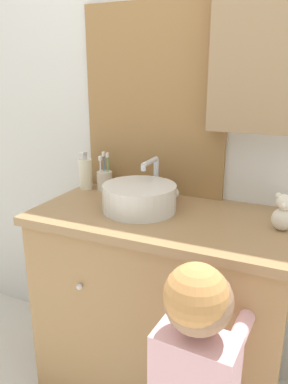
{
  "coord_description": "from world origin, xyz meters",
  "views": [
    {
      "loc": [
        0.52,
        -1.03,
        1.44
      ],
      "look_at": [
        -0.07,
        0.26,
        0.99
      ],
      "focal_mm": 35.0,
      "sensor_mm": 36.0,
      "label": 1
    }
  ],
  "objects": [
    {
      "name": "wall_back",
      "position": [
        0.02,
        0.62,
        1.28
      ],
      "size": [
        3.2,
        0.18,
        2.5
      ],
      "color": "silver",
      "rests_on": "ground_plane"
    },
    {
      "name": "vanity_counter",
      "position": [
        0.0,
        0.31,
        0.45
      ],
      "size": [
        1.07,
        0.57,
        0.89
      ],
      "color": "#A37A4C",
      "rests_on": "ground_plane"
    },
    {
      "name": "sink_basin",
      "position": [
        -0.11,
        0.32,
        0.95
      ],
      "size": [
        0.31,
        0.36,
        0.2
      ],
      "color": "silver",
      "rests_on": "vanity_counter"
    },
    {
      "name": "toothbrush_holder",
      "position": [
        -0.39,
        0.51,
        0.94
      ],
      "size": [
        0.08,
        0.08,
        0.19
      ],
      "color": "beige",
      "rests_on": "vanity_counter"
    },
    {
      "name": "soap_dispenser",
      "position": [
        -0.49,
        0.49,
        0.97
      ],
      "size": [
        0.06,
        0.06,
        0.19
      ],
      "color": "beige",
      "rests_on": "vanity_counter"
    },
    {
      "name": "teddy_bear",
      "position": [
        0.46,
        0.34,
        0.96
      ],
      "size": [
        0.08,
        0.07,
        0.14
      ],
      "color": "beige",
      "rests_on": "vanity_counter"
    }
  ]
}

